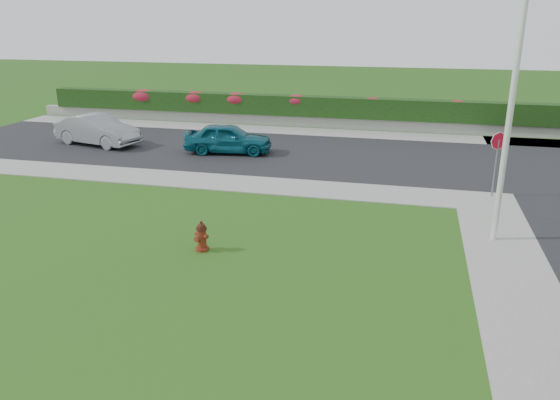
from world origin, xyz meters
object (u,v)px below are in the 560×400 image
(sedan_silver, at_px, (97,130))
(stop_sign, at_px, (498,150))
(fire_hydrant, at_px, (202,237))
(sedan_teal, at_px, (228,138))
(utility_pole, at_px, (509,120))

(sedan_silver, distance_m, stop_sign, 17.95)
(fire_hydrant, bearing_deg, sedan_silver, 155.73)
(fire_hydrant, relative_size, sedan_teal, 0.21)
(fire_hydrant, xyz_separation_m, stop_sign, (8.05, 6.60, 1.28))
(utility_pole, relative_size, stop_sign, 2.95)
(sedan_silver, xyz_separation_m, stop_sign, (17.49, -3.92, 0.92))
(sedan_silver, distance_m, utility_pole, 19.01)
(fire_hydrant, xyz_separation_m, utility_pole, (7.62, 2.56, 2.98))
(sedan_silver, bearing_deg, sedan_teal, -77.00)
(fire_hydrant, relative_size, sedan_silver, 0.19)
(sedan_teal, xyz_separation_m, stop_sign, (10.85, -3.83, 0.97))
(fire_hydrant, height_order, sedan_teal, sedan_teal)
(fire_hydrant, distance_m, sedan_teal, 10.80)
(utility_pole, bearing_deg, fire_hydrant, -161.44)
(sedan_silver, xyz_separation_m, utility_pole, (17.07, -7.96, 2.61))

